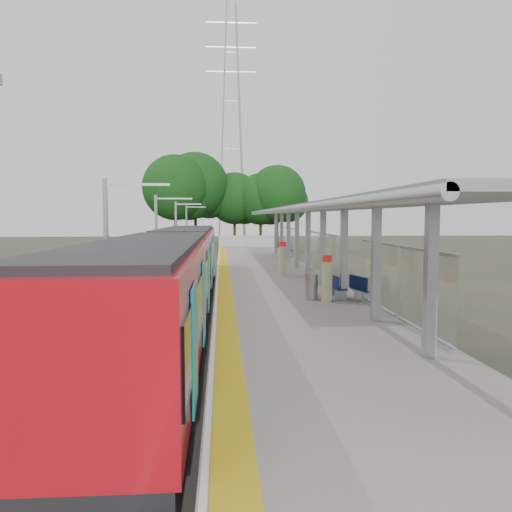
{
  "coord_description": "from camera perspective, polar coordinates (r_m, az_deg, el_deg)",
  "views": [
    {
      "loc": [
        -2.69,
        -8.85,
        4.2
      ],
      "look_at": [
        -1.03,
        15.19,
        2.3
      ],
      "focal_mm": 35.0,
      "sensor_mm": 36.0,
      "label": 1
    }
  ],
  "objects": [
    {
      "name": "ground",
      "position": [
        10.15,
        12.58,
        -20.02
      ],
      "size": [
        200.0,
        200.0,
        0.0
      ],
      "primitive_type": "plane",
      "color": "#474438",
      "rests_on": "ground"
    },
    {
      "name": "trackbed",
      "position": [
        29.19,
        -7.47,
        -3.57
      ],
      "size": [
        3.0,
        70.0,
        0.24
      ],
      "primitive_type": "cube",
      "color": "#59544C",
      "rests_on": "ground"
    },
    {
      "name": "platform",
      "position": [
        29.21,
        1.37,
        -2.77
      ],
      "size": [
        6.0,
        50.0,
        1.0
      ],
      "primitive_type": "cube",
      "color": "gray",
      "rests_on": "ground"
    },
    {
      "name": "tactile_strip",
      "position": [
        29.02,
        -3.65,
        -1.81
      ],
      "size": [
        0.6,
        50.0,
        0.02
      ],
      "primitive_type": "cube",
      "color": "gold",
      "rests_on": "platform"
    },
    {
      "name": "end_fence",
      "position": [
        53.93,
        -1.08,
        1.74
      ],
      "size": [
        6.0,
        0.1,
        1.2
      ],
      "primitive_type": "cube",
      "color": "#9EA0A5",
      "rests_on": "platform"
    },
    {
      "name": "train",
      "position": [
        19.57,
        -9.22,
        -1.85
      ],
      "size": [
        2.74,
        27.6,
        3.62
      ],
      "color": "black",
      "rests_on": "ground"
    },
    {
      "name": "canopy",
      "position": [
        25.4,
        5.81,
        4.49
      ],
      "size": [
        3.27,
        38.0,
        3.66
      ],
      "color": "#9EA0A5",
      "rests_on": "platform"
    },
    {
      "name": "pylon",
      "position": [
        83.19,
        -2.82,
        14.74
      ],
      "size": [
        8.0,
        4.0,
        38.0
      ],
      "primitive_type": null,
      "color": "#9EA0A5",
      "rests_on": "ground"
    },
    {
      "name": "tree_cluster",
      "position": [
        61.97,
        -3.93,
        7.36
      ],
      "size": [
        19.81,
        11.37,
        12.14
      ],
      "color": "#382316",
      "rests_on": "ground"
    },
    {
      "name": "catenary_masts",
      "position": [
        28.1,
        -11.15,
        1.8
      ],
      "size": [
        2.08,
        48.16,
        5.4
      ],
      "color": "#9EA0A5",
      "rests_on": "ground"
    },
    {
      "name": "bench_near",
      "position": [
        19.94,
        9.01,
        -3.36
      ],
      "size": [
        0.57,
        1.39,
        0.92
      ],
      "rotation": [
        0.0,
        0.0,
        0.12
      ],
      "color": "#101D51",
      "rests_on": "platform"
    },
    {
      "name": "bench_mid",
      "position": [
        19.54,
        11.89,
        -3.54
      ],
      "size": [
        0.72,
        1.43,
        0.94
      ],
      "rotation": [
        0.0,
        0.0,
        0.23
      ],
      "color": "#101D51",
      "rests_on": "platform"
    },
    {
      "name": "bench_far",
      "position": [
        40.9,
        3.5,
        0.79
      ],
      "size": [
        0.72,
        1.61,
        1.06
      ],
      "rotation": [
        0.0,
        0.0,
        0.17
      ],
      "color": "#101D51",
      "rests_on": "platform"
    },
    {
      "name": "info_pillar_near",
      "position": [
        18.97,
        8.12,
        -2.92
      ],
      "size": [
        0.4,
        0.4,
        1.76
      ],
      "rotation": [
        0.0,
        0.0,
        -0.21
      ],
      "color": "beige",
      "rests_on": "platform"
    },
    {
      "name": "info_pillar_far",
      "position": [
        26.81,
        3.08,
        -0.61
      ],
      "size": [
        0.42,
        0.42,
        1.87
      ],
      "rotation": [
        0.0,
        0.0,
        -0.42
      ],
      "color": "beige",
      "rests_on": "platform"
    },
    {
      "name": "litter_bin",
      "position": [
        19.45,
        6.36,
        -3.49
      ],
      "size": [
        0.6,
        0.6,
        1.0
      ],
      "primitive_type": "cylinder",
      "rotation": [
        0.0,
        0.0,
        0.26
      ],
      "color": "#9EA0A5",
      "rests_on": "platform"
    }
  ]
}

